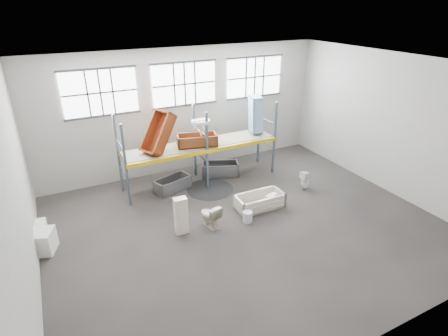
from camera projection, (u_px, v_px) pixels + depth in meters
floor at (245, 226)px, 11.62m from camera, size 12.00×10.00×0.10m
ceiling at (250, 64)px, 9.45m from camera, size 12.00×10.00×0.10m
wall_back at (185, 111)px, 14.62m from camera, size 12.00×0.10×5.00m
wall_front at (388, 250)px, 6.46m from camera, size 12.00×0.10×5.00m
wall_left at (14, 200)px, 8.07m from camera, size 0.10×10.00×5.00m
wall_right at (391, 124)px, 13.01m from camera, size 0.10×10.00×5.00m
window_left at (100, 93)px, 12.76m from camera, size 2.60×0.04×1.60m
window_mid at (184, 84)px, 14.06m from camera, size 2.60×0.04×1.60m
window_right at (254, 77)px, 15.37m from camera, size 2.60×0.04×1.60m
rack_upright_la at (126, 167)px, 12.08m from camera, size 0.08×0.08×3.00m
rack_upright_lb at (118, 154)px, 13.05m from camera, size 0.08×0.08×3.00m
rack_upright_ma at (207, 151)px, 13.30m from camera, size 0.08×0.08×3.00m
rack_upright_mb at (195, 141)px, 14.27m from camera, size 0.08×0.08×3.00m
rack_upright_ra at (274, 139)px, 14.53m from camera, size 0.08×0.08×3.00m
rack_upright_rb at (259, 130)px, 15.50m from camera, size 0.08×0.08×3.00m
rack_beam_front at (207, 151)px, 13.30m from camera, size 6.00×0.10×0.14m
rack_beam_back at (195, 141)px, 14.27m from camera, size 6.00×0.10×0.14m
shelf_deck at (201, 144)px, 13.76m from camera, size 5.90×1.10×0.03m
wet_patch at (210, 189)px, 13.78m from camera, size 1.80×1.80×0.00m
bathtub_beige at (260, 201)px, 12.48m from camera, size 1.71×0.82×0.50m
cistern_spare at (271, 200)px, 12.45m from camera, size 0.51×0.36×0.44m
sink_in_tub at (252, 207)px, 12.31m from camera, size 0.48×0.48×0.16m
toilet_beige at (210, 216)px, 11.38m from camera, size 0.61×0.85×0.78m
cistern_tall at (181, 216)px, 10.97m from camera, size 0.40×0.27×1.22m
toilet_white at (305, 180)px, 13.66m from camera, size 0.37×0.36×0.74m
steel_tub_left at (173, 184)px, 13.63m from camera, size 1.49×1.01×0.50m
steel_tub_right at (220, 169)px, 14.79m from camera, size 1.62×1.19×0.54m
rust_tub_flat at (197, 140)px, 13.48m from camera, size 1.61×1.04×0.42m
rust_tub_tilted at (158, 133)px, 12.78m from camera, size 1.50×1.25×1.58m
sink_on_shelf at (201, 135)px, 13.17m from camera, size 0.72×0.57×0.62m
blue_tub_upright at (256, 115)px, 14.48m from camera, size 0.61×0.78×1.49m
bucket at (247, 217)px, 11.69m from camera, size 0.41×0.41×0.37m
carton_near at (40, 242)px, 10.24m from camera, size 0.97×0.90×0.67m
carton_far at (37, 229)px, 10.99m from camera, size 0.58×0.58×0.45m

